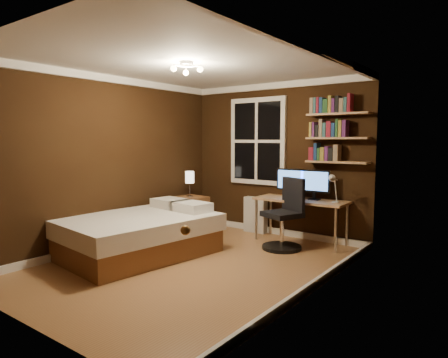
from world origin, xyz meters
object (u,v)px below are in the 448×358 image
Objects in this scene: radiator at (256,215)px; monitor_left at (291,183)px; desk at (301,203)px; monitor_right at (314,185)px; office_chair at (285,222)px; desk_lamp at (334,188)px; bedside_lamp at (190,184)px; nightstand at (190,214)px; bed at (140,234)px.

monitor_left is (0.71, -0.10, 0.60)m from radiator.
desk is 0.35m from monitor_right.
radiator is 1.09m from office_chair.
desk_lamp is 0.43× the size of office_chair.
monitor_right reaches higher than desk_lamp.
desk_lamp reaches higher than bedside_lamp.
monitor_right is (2.01, 0.56, 0.07)m from bedside_lamp.
nightstand is 1.91m from desk.
bedside_lamp is 0.72× the size of radiator.
monitor_left reaches higher than desk.
monitor_right is (2.01, 0.56, 0.59)m from nightstand.
bed is 4.44× the size of monitor_right.
monitor_left is 1.10× the size of desk_lamp.
desk_lamp is at bearing 49.41° from bed.
desk is at bearing 169.59° from desk_lamp.
radiator is (0.55, 2.10, 0.01)m from bed.
desk is at bearing 15.13° from bedside_lamp.
nightstand is 1.01× the size of radiator.
bedside_lamp is 1.71m from monitor_left.
radiator is at bearing 174.59° from monitor_right.
bed is at bearing -112.28° from office_chair.
monitor_right is at bearing 20.58° from desk.
desk reaches higher than radiator.
office_chair is (1.79, 0.04, 0.09)m from nightstand.
desk_lamp is (0.37, -0.17, -0.01)m from monitor_right.
radiator is 0.42× the size of desk.
desk_lamp is (2.37, 0.39, 0.07)m from bedside_lamp.
nightstand is at bearing 0.00° from bedside_lamp.
monitor_left is at bearing 65.15° from bed.
monitor_right is 0.41m from desk_lamp.
radiator is 1.61m from desk_lamp.
bed is 2.10× the size of office_chair.
desk_lamp is 0.84m from office_chair.
monitor_left is (-0.21, 0.07, 0.29)m from desk.
bed is 1.47m from nightstand.
monitor_left is 0.47× the size of office_chair.
desk_lamp is (1.47, -0.28, 0.59)m from radiator.
bedside_lamp reaches higher than radiator.
bedside_lamp is 1.84m from office_chair.
bed is 4.96× the size of bedside_lamp.
nightstand is 1.79m from office_chair.
monitor_left is 0.39m from monitor_right.
monitor_left reaches higher than bed.
monitor_left is at bearing 180.00° from monitor_right.
monitor_right is 0.47× the size of office_chair.
office_chair reaches higher than desk.
radiator is 1.26m from monitor_right.
office_chair is at bearing -35.07° from radiator.
bed is at bearing -138.01° from desk_lamp.
nightstand is (-0.35, 1.43, 0.02)m from bed.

